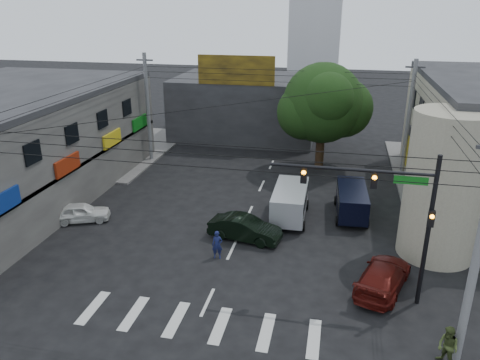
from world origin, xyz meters
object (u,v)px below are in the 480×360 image
(utility_pole_far_left, at_px, (148,109))
(dark_sedan, at_px, (245,228))
(silver_minivan, at_px, (290,203))
(white_compact, at_px, (81,212))
(utility_pole_near_right, at_px, (477,256))
(utility_pole_far_right, at_px, (408,121))
(traffic_officer, at_px, (217,245))
(navy_van, at_px, (352,202))
(pedestrian_olive, at_px, (448,347))
(traffic_gantry, at_px, (391,204))
(maroon_sedan, at_px, (383,276))
(street_tree, at_px, (323,103))

(utility_pole_far_left, height_order, dark_sedan, utility_pole_far_left)
(dark_sedan, bearing_deg, silver_minivan, -23.25)
(white_compact, relative_size, silver_minivan, 0.80)
(utility_pole_near_right, xyz_separation_m, utility_pole_far_right, (0.00, 20.50, 0.00))
(silver_minivan, height_order, traffic_officer, silver_minivan)
(navy_van, height_order, pedestrian_olive, navy_van)
(silver_minivan, distance_m, pedestrian_olive, 13.86)
(white_compact, height_order, traffic_officer, traffic_officer)
(dark_sedan, xyz_separation_m, traffic_officer, (-1.02, -2.41, 0.09))
(utility_pole_near_right, distance_m, utility_pole_far_right, 20.50)
(navy_van, bearing_deg, traffic_gantry, -174.79)
(maroon_sedan, height_order, navy_van, navy_van)
(silver_minivan, xyz_separation_m, pedestrian_olive, (7.31, -11.77, -0.17))
(traffic_gantry, height_order, utility_pole_far_left, utility_pole_far_left)
(utility_pole_far_left, relative_size, maroon_sedan, 1.81)
(street_tree, bearing_deg, pedestrian_olive, -74.71)
(dark_sedan, distance_m, white_compact, 10.61)
(traffic_gantry, distance_m, utility_pole_far_left, 25.00)
(utility_pole_near_right, bearing_deg, utility_pole_far_right, 90.00)
(dark_sedan, xyz_separation_m, pedestrian_olive, (9.55, -8.37, 0.16))
(utility_pole_far_right, relative_size, pedestrian_olive, 5.37)
(traffic_gantry, height_order, dark_sedan, traffic_gantry)
(maroon_sedan, relative_size, pedestrian_olive, 2.97)
(dark_sedan, distance_m, traffic_officer, 2.62)
(white_compact, xyz_separation_m, traffic_officer, (9.59, -2.61, 0.19))
(street_tree, relative_size, utility_pole_near_right, 0.95)
(utility_pole_near_right, xyz_separation_m, traffic_officer, (-11.07, 5.50, -3.81))
(pedestrian_olive, bearing_deg, silver_minivan, 175.84)
(traffic_gantry, height_order, pedestrian_olive, traffic_gantry)
(street_tree, relative_size, dark_sedan, 1.96)
(street_tree, distance_m, navy_van, 10.36)
(street_tree, bearing_deg, maroon_sedan, -76.92)
(utility_pole_near_right, xyz_separation_m, pedestrian_olive, (-0.50, -0.45, -3.74))
(pedestrian_olive, bearing_deg, utility_pole_far_left, -171.64)
(traffic_gantry, height_order, navy_van, traffic_gantry)
(utility_pole_far_left, height_order, silver_minivan, utility_pole_far_left)
(utility_pole_near_right, relative_size, utility_pole_far_left, 1.00)
(street_tree, xyz_separation_m, silver_minivan, (-1.31, -10.19, -4.45))
(utility_pole_near_right, height_order, navy_van, utility_pole_near_right)
(utility_pole_near_right, relative_size, utility_pole_far_right, 1.00)
(dark_sedan, distance_m, pedestrian_olive, 12.70)
(utility_pole_near_right, bearing_deg, white_compact, 158.56)
(utility_pole_far_right, bearing_deg, pedestrian_olive, -91.37)
(utility_pole_far_left, distance_m, maroon_sedan, 24.85)
(utility_pole_near_right, bearing_deg, navy_van, 107.53)
(utility_pole_far_left, bearing_deg, silver_minivan, -34.86)
(traffic_gantry, relative_size, silver_minivan, 1.50)
(traffic_officer, bearing_deg, pedestrian_olive, -37.81)
(traffic_gantry, relative_size, utility_pole_near_right, 0.78)
(dark_sedan, relative_size, pedestrian_olive, 2.60)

